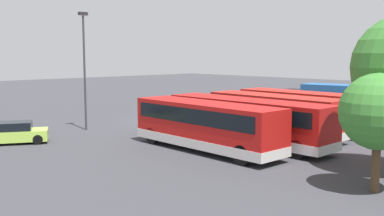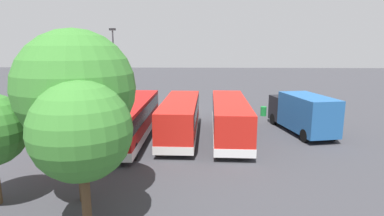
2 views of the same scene
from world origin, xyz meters
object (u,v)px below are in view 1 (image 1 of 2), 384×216
at_px(bus_single_deck_second, 274,114).
at_px(box_truck_blue, 326,101).
at_px(bus_single_deck_third, 247,120).
at_px(bus_single_deck_fourth, 206,125).
at_px(bus_single_deck_near_end, 305,109).
at_px(car_hatchback_silver, 15,133).
at_px(waste_bin_yellow, 257,110).
at_px(lamp_post_tall, 84,63).

distance_m(bus_single_deck_second, box_truck_blue, 10.06).
xyz_separation_m(bus_single_deck_third, bus_single_deck_fourth, (3.26, -0.46, -0.00)).
height_order(bus_single_deck_second, bus_single_deck_fourth, same).
relative_size(bus_single_deck_near_end, box_truck_blue, 1.42).
bearing_deg(car_hatchback_silver, bus_single_deck_third, 135.00).
distance_m(bus_single_deck_second, bus_single_deck_third, 3.76).
relative_size(bus_single_deck_near_end, car_hatchback_silver, 2.53).
xyz_separation_m(car_hatchback_silver, waste_bin_yellow, (-22.47, 2.28, -0.22)).
distance_m(bus_single_deck_second, car_hatchback_silver, 17.73).
bearing_deg(lamp_post_tall, bus_single_deck_near_end, 136.13).
distance_m(bus_single_deck_near_end, car_hatchback_silver, 20.99).
bearing_deg(box_truck_blue, bus_single_deck_near_end, 15.76).
height_order(car_hatchback_silver, waste_bin_yellow, car_hatchback_silver).
bearing_deg(waste_bin_yellow, lamp_post_tall, -12.99).
bearing_deg(waste_bin_yellow, bus_single_deck_second, 44.72).
height_order(bus_single_deck_second, lamp_post_tall, lamp_post_tall).
bearing_deg(car_hatchback_silver, waste_bin_yellow, 174.20).
xyz_separation_m(box_truck_blue, waste_bin_yellow, (1.92, -6.23, -1.23)).
distance_m(box_truck_blue, lamp_post_tall, 21.09).
relative_size(bus_single_deck_second, lamp_post_tall, 1.17).
bearing_deg(bus_single_deck_near_end, bus_single_deck_third, 4.00).
bearing_deg(waste_bin_yellow, car_hatchback_silver, -5.80).
bearing_deg(waste_bin_yellow, bus_single_deck_fourth, 28.12).
distance_m(bus_single_deck_fourth, waste_bin_yellow, 17.02).
distance_m(box_truck_blue, waste_bin_yellow, 6.63).
bearing_deg(car_hatchback_silver, bus_single_deck_near_end, 150.83).
bearing_deg(bus_single_deck_near_end, bus_single_deck_second, -0.33).
distance_m(bus_single_deck_near_end, waste_bin_yellow, 9.03).
distance_m(bus_single_deck_third, waste_bin_yellow, 14.50).
bearing_deg(bus_single_deck_second, bus_single_deck_third, 8.43).
bearing_deg(waste_bin_yellow, box_truck_blue, 107.11).
xyz_separation_m(bus_single_deck_second, bus_single_deck_third, (3.72, 0.55, 0.00)).
height_order(bus_single_deck_near_end, waste_bin_yellow, bus_single_deck_near_end).
xyz_separation_m(bus_single_deck_near_end, waste_bin_yellow, (-4.15, -7.94, -1.15)).
bearing_deg(box_truck_blue, car_hatchback_silver, -19.24).
relative_size(bus_single_deck_second, bus_single_deck_fourth, 0.99).
distance_m(bus_single_deck_third, box_truck_blue, 13.81).
xyz_separation_m(bus_single_deck_second, waste_bin_yellow, (-8.00, -7.92, -1.15)).
height_order(lamp_post_tall, waste_bin_yellow, lamp_post_tall).
distance_m(bus_single_deck_second, bus_single_deck_fourth, 6.98).
relative_size(car_hatchback_silver, waste_bin_yellow, 4.63).
height_order(bus_single_deck_second, waste_bin_yellow, bus_single_deck_second).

